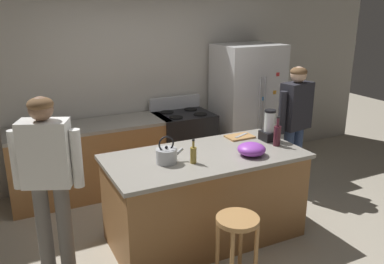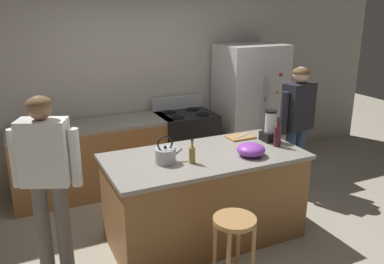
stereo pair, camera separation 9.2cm
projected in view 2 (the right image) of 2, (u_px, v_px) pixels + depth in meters
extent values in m
plane|color=#B2A893|center=(204.00, 236.00, 4.30)|extent=(14.00, 14.00, 0.00)
cube|color=#BCB7AD|center=(141.00, 80.00, 5.58)|extent=(8.00, 0.10, 2.70)
cube|color=#9E6B3D|center=(204.00, 198.00, 4.17)|extent=(1.92, 0.91, 0.88)
cube|color=gray|center=(205.00, 157.00, 4.03)|extent=(1.98, 0.97, 0.04)
cube|color=#9E6B3D|center=(94.00, 160.00, 5.19)|extent=(2.00, 0.64, 0.88)
cube|color=gray|center=(91.00, 126.00, 5.05)|extent=(2.00, 0.64, 0.04)
cube|color=silver|center=(249.00, 107.00, 5.93)|extent=(0.90, 0.70, 1.81)
cylinder|color=#B7BABF|center=(262.00, 107.00, 5.56)|extent=(0.02, 0.02, 0.82)
cylinder|color=#B7BABF|center=(267.00, 107.00, 5.60)|extent=(0.02, 0.02, 0.82)
cube|color=red|center=(281.00, 75.00, 5.57)|extent=(0.05, 0.01, 0.05)
cube|color=#268CD8|center=(266.00, 99.00, 5.58)|extent=(0.05, 0.01, 0.05)
cube|color=orange|center=(277.00, 93.00, 5.63)|extent=(0.05, 0.01, 0.05)
cube|color=black|center=(186.00, 145.00, 5.67)|extent=(0.76, 0.64, 0.92)
cube|color=black|center=(196.00, 156.00, 5.40)|extent=(0.60, 0.01, 0.24)
cube|color=#B7BABF|center=(177.00, 103.00, 5.75)|extent=(0.76, 0.06, 0.18)
cylinder|color=black|center=(178.00, 117.00, 5.33)|extent=(0.18, 0.18, 0.01)
cylinder|color=black|center=(202.00, 114.00, 5.47)|extent=(0.18, 0.18, 0.01)
cylinder|color=black|center=(169.00, 112.00, 5.59)|extent=(0.18, 0.18, 0.01)
cylinder|color=black|center=(193.00, 109.00, 5.73)|extent=(0.18, 0.18, 0.01)
cylinder|color=#66605B|center=(43.00, 229.00, 3.61)|extent=(0.17, 0.17, 0.88)
cylinder|color=#66605B|center=(64.00, 228.00, 3.61)|extent=(0.17, 0.17, 0.88)
cube|color=white|center=(45.00, 152.00, 3.39)|extent=(0.45, 0.36, 0.57)
cylinder|color=white|center=(15.00, 158.00, 3.40)|extent=(0.12, 0.12, 0.51)
cylinder|color=white|center=(75.00, 158.00, 3.41)|extent=(0.12, 0.12, 0.51)
sphere|color=#8C664C|center=(39.00, 108.00, 3.27)|extent=(0.26, 0.26, 0.20)
ellipsoid|color=brown|center=(39.00, 104.00, 3.26)|extent=(0.28, 0.28, 0.12)
cylinder|color=#384C7A|center=(299.00, 158.00, 5.35)|extent=(0.15, 0.15, 0.82)
cylinder|color=#384C7A|center=(289.00, 161.00, 5.25)|extent=(0.15, 0.15, 0.82)
cube|color=#26262D|center=(298.00, 106.00, 5.09)|extent=(0.43, 0.29, 0.59)
cylinder|color=#26262D|center=(311.00, 107.00, 5.24)|extent=(0.10, 0.10, 0.53)
cylinder|color=#26262D|center=(284.00, 113.00, 4.97)|extent=(0.10, 0.10, 0.53)
sphere|color=#D8AD8C|center=(301.00, 75.00, 4.97)|extent=(0.23, 0.23, 0.20)
ellipsoid|color=brown|center=(301.00, 72.00, 4.96)|extent=(0.24, 0.24, 0.12)
cylinder|color=#B7844C|center=(235.00, 220.00, 3.32)|extent=(0.36, 0.36, 0.04)
cylinder|color=#B7844C|center=(253.00, 260.00, 3.37)|extent=(0.04, 0.04, 0.64)
cylinder|color=#B7844C|center=(215.00, 252.00, 3.48)|extent=(0.04, 0.04, 0.64)
cylinder|color=#B7844C|center=(238.00, 245.00, 3.57)|extent=(0.04, 0.04, 0.64)
cube|color=black|center=(270.00, 136.00, 4.42)|extent=(0.17, 0.17, 0.10)
cylinder|color=silver|center=(270.00, 122.00, 4.38)|extent=(0.12, 0.12, 0.22)
cylinder|color=black|center=(271.00, 111.00, 4.34)|extent=(0.12, 0.12, 0.02)
cylinder|color=#471923|center=(277.00, 137.00, 4.24)|extent=(0.08, 0.08, 0.21)
cylinder|color=#471923|center=(278.00, 123.00, 4.19)|extent=(0.03, 0.03, 0.09)
cylinder|color=black|center=(279.00, 118.00, 4.17)|extent=(0.03, 0.03, 0.02)
cylinder|color=olive|center=(192.00, 155.00, 3.79)|extent=(0.06, 0.06, 0.15)
cylinder|color=olive|center=(192.00, 144.00, 3.76)|extent=(0.02, 0.02, 0.07)
cylinder|color=black|center=(192.00, 140.00, 3.75)|extent=(0.03, 0.03, 0.02)
ellipsoid|color=purple|center=(251.00, 150.00, 3.98)|extent=(0.28, 0.28, 0.13)
cylinder|color=#B7BABF|center=(165.00, 156.00, 3.80)|extent=(0.20, 0.20, 0.14)
sphere|color=black|center=(165.00, 147.00, 3.78)|extent=(0.03, 0.03, 0.03)
cylinder|color=#B7BABF|center=(178.00, 152.00, 3.85)|extent=(0.09, 0.03, 0.08)
torus|color=black|center=(165.00, 144.00, 3.77)|extent=(0.16, 0.02, 0.16)
cube|color=#B7844C|center=(240.00, 137.00, 4.53)|extent=(0.30, 0.20, 0.02)
cube|color=#B7BABF|center=(242.00, 136.00, 4.53)|extent=(0.21, 0.11, 0.01)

